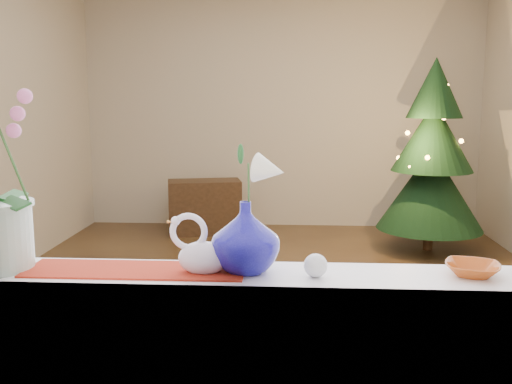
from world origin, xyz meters
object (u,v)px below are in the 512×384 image
swan (203,245)px  xmas_tree (432,156)px  side_table (205,207)px  blue_vase (246,232)px  amber_dish (472,270)px  paperweight (316,265)px

swan → xmas_tree: bearing=76.6°
swan → side_table: 4.52m
blue_vase → amber_dish: 0.72m
blue_vase → paperweight: blue_vase is taller
amber_dish → side_table: bearing=109.0°
blue_vase → paperweight: (0.22, -0.04, -0.09)m
paperweight → amber_dish: paperweight is taller
blue_vase → swan: bearing=-168.1°
paperweight → amber_dish: bearing=5.2°
blue_vase → side_table: bearing=100.4°
amber_dish → side_table: size_ratio=0.18×
swan → side_table: size_ratio=0.27×
xmas_tree → swan: bearing=-113.0°
swan → paperweight: 0.36m
amber_dish → paperweight: bearing=-174.8°
paperweight → side_table: size_ratio=0.09×
amber_dish → side_table: (-1.51, 4.39, -0.64)m
paperweight → xmas_tree: bearing=71.6°
blue_vase → side_table: size_ratio=0.33×
amber_dish → blue_vase: bearing=-179.8°
xmas_tree → side_table: size_ratio=2.37×
swan → blue_vase: 0.14m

